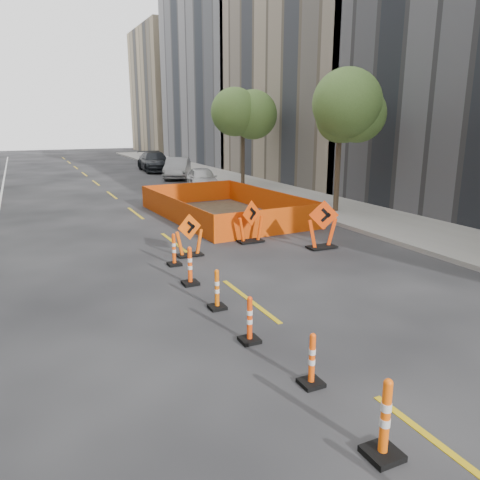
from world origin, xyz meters
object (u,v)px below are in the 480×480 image
channelizer_5 (217,289)px  parked_car_far (155,162)px  channelizer_7 (174,249)px  parked_car_mid (177,168)px  channelizer_2 (385,419)px  chevron_sign_left (189,235)px  channelizer_4 (250,319)px  parked_car_near (202,179)px  channelizer_3 (312,359)px  chevron_sign_right (323,224)px  channelizer_6 (190,266)px  chevron_sign_center (251,221)px

channelizer_5 → parked_car_far: size_ratio=0.17×
channelizer_7 → parked_car_mid: bearing=72.0°
channelizer_2 → chevron_sign_left: 9.79m
channelizer_2 → channelizer_4: size_ratio=1.18×
parked_car_near → parked_car_mid: bearing=97.1°
channelizer_3 → chevron_sign_right: 8.58m
channelizer_3 → chevron_sign_left: bearing=85.1°
channelizer_6 → parked_car_near: size_ratio=0.25×
chevron_sign_center → parked_car_near: chevron_sign_center is taller
channelizer_5 → chevron_sign_left: chevron_sign_left is taller
channelizer_2 → parked_car_far: bearing=79.4°
chevron_sign_left → chevron_sign_right: chevron_sign_right is taller
chevron_sign_center → channelizer_3: bearing=-133.4°
channelizer_4 → chevron_sign_center: chevron_sign_center is taller
channelizer_4 → parked_car_mid: size_ratio=0.20×
chevron_sign_right → parked_car_far: bearing=110.3°
chevron_sign_center → parked_car_far: parked_car_far is taller
channelizer_6 → channelizer_7: bearing=85.9°
parked_car_near → channelizer_6: bearing=-100.7°
parked_car_near → channelizer_7: bearing=-102.7°
chevron_sign_right → parked_car_mid: bearing=109.0°
channelizer_7 → parked_car_far: parked_car_far is taller
channelizer_2 → chevron_sign_center: bearing=72.4°
chevron_sign_right → parked_car_near: bearing=108.7°
channelizer_6 → parked_car_far: parked_car_far is taller
channelizer_2 → parked_car_near: bearing=74.8°
channelizer_4 → channelizer_5: (0.06, 1.80, 0.00)m
channelizer_7 → parked_car_near: 15.61m
parked_car_mid → chevron_sign_left: bearing=-82.7°
channelizer_3 → parked_car_mid: bearing=76.5°
channelizer_3 → chevron_sign_left: size_ratio=0.67×
channelizer_2 → channelizer_6: (-0.07, 7.22, -0.04)m
channelizer_2 → channelizer_7: 9.02m
channelizer_2 → channelizer_5: bearing=90.6°
channelizer_2 → parked_car_near: parked_car_near is taller
channelizer_2 → chevron_sign_center: chevron_sign_center is taller
channelizer_3 → parked_car_near: size_ratio=0.22×
chevron_sign_center → chevron_sign_right: (1.82, -1.73, 0.07)m
channelizer_4 → channelizer_6: channelizer_6 is taller
channelizer_6 → chevron_sign_left: bearing=71.2°
channelizer_7 → chevron_sign_center: 3.59m
channelizer_3 → channelizer_4: channelizer_4 is taller
channelizer_3 → chevron_sign_center: bearing=69.7°
parked_car_mid → parked_car_far: size_ratio=0.83×
channelizer_5 → parked_car_near: size_ratio=0.23×
channelizer_6 → channelizer_4: bearing=-90.7°
chevron_sign_left → parked_car_mid: 20.85m
channelizer_6 → channelizer_7: 1.81m
channelizer_4 → parked_car_mid: bearing=75.2°
parked_car_mid → parked_car_far: (-0.19, 5.70, 0.05)m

